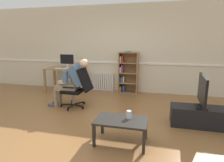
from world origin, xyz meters
TOP-DOWN VIEW (x-y plane):
  - ground_plane at (0.00, 0.00)m, footprint 18.00×18.00m
  - back_wall at (0.00, 2.65)m, footprint 12.00×0.13m
  - computer_desk at (-1.71, 2.15)m, footprint 1.22×0.65m
  - imac_monitor at (-1.67, 2.23)m, footprint 0.50×0.14m
  - keyboard at (-1.76, 2.01)m, footprint 0.42×0.12m
  - computer_mouse at (-1.40, 2.03)m, footprint 0.06×0.10m
  - bookshelf at (0.24, 2.44)m, footprint 0.59×0.30m
  - radiator at (-0.58, 2.54)m, footprint 0.71×0.08m
  - office_chair at (-0.68, 0.83)m, footprint 0.78×0.61m
  - person_seated at (-0.84, 0.83)m, footprint 1.05×0.40m
  - tv_stand at (1.97, 0.44)m, footprint 1.06×0.42m
  - tv_screen at (1.97, 0.44)m, footprint 0.22×0.86m
  - coffee_table at (0.63, -0.51)m, footprint 0.81×0.50m
  - drinking_glass at (0.74, -0.44)m, footprint 0.08×0.08m

SIDE VIEW (x-z plane):
  - ground_plane at x=0.00m, z-range 0.00..0.00m
  - tv_stand at x=1.97m, z-range 0.00..0.38m
  - radiator at x=-0.58m, z-range 0.00..0.56m
  - coffee_table at x=0.63m, z-range 0.14..0.53m
  - drinking_glass at x=0.74m, z-range 0.39..0.52m
  - office_chair at x=-0.68m, z-range 0.04..1.01m
  - bookshelf at x=0.24m, z-range -0.02..1.27m
  - person_seated at x=-0.84m, z-range 0.05..1.24m
  - computer_desk at x=-1.71m, z-range 0.27..1.03m
  - tv_screen at x=1.97m, z-range 0.39..0.99m
  - keyboard at x=-1.76m, z-range 0.76..0.78m
  - computer_mouse at x=-1.40m, z-range 0.76..0.79m
  - imac_monitor at x=-1.67m, z-range 0.79..1.24m
  - back_wall at x=0.00m, z-range 0.00..2.70m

